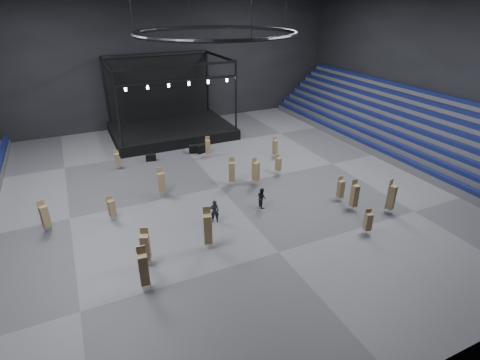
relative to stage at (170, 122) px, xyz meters
name	(u,v)px	position (x,y,z in m)	size (l,w,h in m)	color
floor	(220,187)	(0.00, -16.24, -1.45)	(50.00, 50.00, 0.00)	#535356
wall_back	(154,54)	(0.00, 4.76, 7.55)	(50.00, 0.20, 18.00)	black
wall_front	(449,209)	(0.00, -37.24, 7.55)	(50.00, 0.20, 18.00)	black
wall_right	(438,65)	(25.00, -16.24, 7.55)	(0.20, 42.00, 18.00)	black
bleachers_right	(410,134)	(22.94, -16.24, 0.28)	(7.20, 40.00, 6.40)	#49494B
stage	(170,122)	(0.00, 0.00, 0.00)	(14.00, 10.00, 9.20)	black
truss_ring	(215,33)	(0.00, -16.24, 11.55)	(12.30, 12.30, 5.15)	black
flight_case_left	(151,158)	(-4.18, -7.55, -1.10)	(1.04, 0.52, 0.69)	black
flight_case_mid	(195,149)	(0.72, -7.32, -1.02)	(1.29, 0.64, 0.86)	black
flight_case_right	(202,148)	(1.51, -7.58, -1.00)	(1.36, 0.68, 0.91)	black
chair_stack_0	(45,216)	(-14.00, -17.34, -0.16)	(0.65, 0.65, 2.46)	silver
chair_stack_1	(341,188)	(8.19, -22.76, -0.29)	(0.46, 0.46, 2.22)	silver
chair_stack_2	(145,247)	(-8.25, -24.25, -0.07)	(0.68, 0.68, 2.65)	silver
chair_stack_3	(368,221)	(6.84, -27.51, -0.38)	(0.56, 0.56, 2.00)	silver
chair_stack_4	(161,182)	(-5.04, -15.67, -0.10)	(0.53, 0.53, 2.62)	silver
chair_stack_5	(232,171)	(1.22, -16.23, -0.07)	(0.72, 0.72, 2.65)	silver
chair_stack_6	(354,195)	(8.16, -24.45, -0.08)	(0.52, 0.52, 2.68)	silver
chair_stack_7	(275,147)	(7.99, -12.21, -0.28)	(0.49, 0.49, 2.29)	silver
chair_stack_8	(117,159)	(-7.59, -8.23, -0.43)	(0.48, 0.48, 1.91)	silver
chair_stack_9	(278,164)	(6.21, -15.94, -0.40)	(0.53, 0.53, 1.97)	silver
chair_stack_10	(256,171)	(3.24, -16.99, -0.11)	(0.68, 0.68, 2.57)	silver
chair_stack_11	(391,197)	(10.43, -26.02, 0.04)	(0.69, 0.69, 2.93)	silver
chair_stack_12	(144,269)	(-8.83, -26.46, 0.03)	(0.56, 0.56, 2.92)	silver
chair_stack_13	(208,147)	(1.59, -9.13, -0.26)	(0.58, 0.58, 2.26)	silver
chair_stack_14	(112,208)	(-9.45, -17.83, -0.36)	(0.57, 0.57, 2.03)	silver
chair_stack_15	(208,228)	(-4.08, -24.23, 0.12)	(0.65, 0.65, 3.11)	silver
man_center	(215,211)	(-2.49, -21.37, -0.52)	(0.68, 0.44, 1.85)	black
crew_member	(262,198)	(1.80, -20.89, -0.60)	(0.82, 0.64, 1.70)	black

